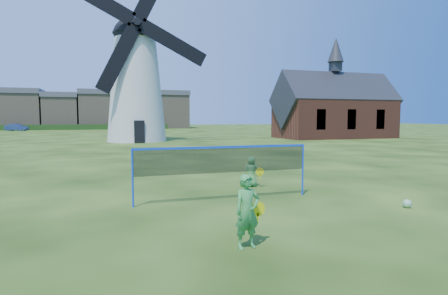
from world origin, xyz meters
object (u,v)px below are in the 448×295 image
(badminton_net, at_px, (224,161))
(play_ball, at_px, (407,204))
(windmill, at_px, (136,80))
(player_girl, at_px, (247,212))
(chapel, at_px, (334,110))
(player_boy, at_px, (251,171))
(car_right, at_px, (17,127))

(badminton_net, bearing_deg, play_ball, -27.57)
(windmill, bearing_deg, player_girl, -90.94)
(chapel, xyz_separation_m, player_boy, (-20.37, -25.07, -2.69))
(badminton_net, xyz_separation_m, player_boy, (1.54, 1.76, -0.62))
(player_boy, xyz_separation_m, play_ball, (2.75, -4.00, -0.41))
(badminton_net, height_order, play_ball, badminton_net)
(windmill, xyz_separation_m, badminton_net, (0.24, -27.21, -4.81))
(player_girl, bearing_deg, car_right, 96.60)
(chapel, xyz_separation_m, player_girl, (-22.67, -30.55, -2.54))
(windmill, xyz_separation_m, player_girl, (-0.51, -30.94, -5.29))
(player_boy, relative_size, play_ball, 4.69)
(badminton_net, distance_m, player_girl, 3.83)
(badminton_net, bearing_deg, windmill, 90.52)
(windmill, relative_size, player_boy, 16.90)
(player_girl, height_order, play_ball, player_girl)
(player_boy, relative_size, car_right, 0.28)
(windmill, distance_m, player_girl, 31.39)
(chapel, bearing_deg, car_right, 138.50)
(play_ball, bearing_deg, player_boy, 124.52)
(badminton_net, bearing_deg, car_right, 106.09)
(windmill, height_order, player_boy, windmill)
(play_ball, xyz_separation_m, car_right, (-22.19, 64.29, 0.50))
(play_ball, bearing_deg, windmill, 98.76)
(badminton_net, height_order, player_boy, badminton_net)
(windmill, relative_size, player_girl, 13.06)
(chapel, bearing_deg, play_ball, -121.23)
(player_girl, xyz_separation_m, play_ball, (5.05, 1.49, -0.56))
(player_girl, distance_m, car_right, 67.97)
(badminton_net, height_order, player_girl, badminton_net)
(player_girl, bearing_deg, player_boy, 59.26)
(chapel, bearing_deg, player_boy, -129.10)
(player_girl, relative_size, player_boy, 1.29)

